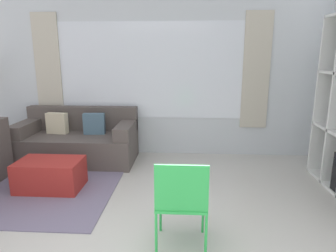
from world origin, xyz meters
name	(u,v)px	position (x,y,z in m)	size (l,w,h in m)	color
wall_back	(151,76)	(0.00, 3.34, 1.36)	(6.98, 0.11, 2.70)	silver
area_rug	(23,185)	(-1.57, 1.82, 0.01)	(2.53, 2.13, 0.01)	slate
couch_main	(78,142)	(-1.16, 2.84, 0.32)	(1.88, 0.91, 0.85)	#564C47
ottoman	(50,175)	(-1.14, 1.73, 0.20)	(0.81, 0.51, 0.39)	#A82823
folding_chair	(182,198)	(0.58, 0.56, 0.52)	(0.44, 0.46, 0.86)	green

